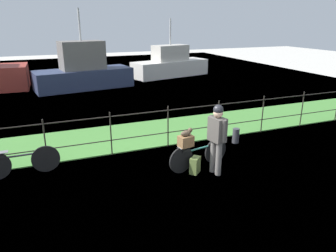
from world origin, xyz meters
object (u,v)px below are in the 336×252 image
at_px(bicycle_parked, 20,162).
at_px(moored_boat_near, 83,72).
at_px(mooring_bollard, 236,136).
at_px(cyclist_person, 217,133).
at_px(backpack_on_paving, 195,165).
at_px(wooden_crate, 186,141).
at_px(bicycle_main, 198,155).
at_px(moored_boat_far, 170,65).
at_px(terrier_dog, 187,133).

xyz_separation_m(bicycle_parked, moored_boat_near, (2.79, 9.68, 0.54)).
bearing_deg(mooring_bollard, cyclist_person, -136.28).
xyz_separation_m(cyclist_person, backpack_on_paving, (-0.44, 0.19, -0.80)).
bearing_deg(cyclist_person, wooden_crate, 150.83).
distance_m(bicycle_main, bicycle_parked, 4.19).
height_order(moored_boat_near, moored_boat_far, moored_boat_near).
bearing_deg(moored_boat_near, bicycle_main, -83.52).
bearing_deg(moored_boat_near, wooden_crate, -85.53).
relative_size(terrier_dog, bicycle_parked, 0.19).
xyz_separation_m(bicycle_main, terrier_dog, (-0.35, -0.06, 0.64)).
relative_size(wooden_crate, mooring_bollard, 0.75).
bearing_deg(moored_boat_far, wooden_crate, -110.90).
relative_size(bicycle_main, moored_boat_far, 0.32).
bearing_deg(terrier_dog, mooring_bollard, 27.79).
xyz_separation_m(bicycle_main, cyclist_person, (0.24, -0.41, 0.66)).
distance_m(bicycle_main, mooring_bollard, 2.10).
bearing_deg(moored_boat_near, terrier_dog, -85.40).
height_order(wooden_crate, backpack_on_paving, wooden_crate).
xyz_separation_m(wooden_crate, cyclist_person, (0.62, -0.35, 0.22)).
distance_m(terrier_dog, moored_boat_near, 10.95).
relative_size(wooden_crate, terrier_dog, 1.03).
xyz_separation_m(wooden_crate, terrier_dog, (0.02, 0.00, 0.21)).
relative_size(bicycle_main, terrier_dog, 5.20).
height_order(mooring_bollard, moored_boat_near, moored_boat_near).
bearing_deg(moored_boat_far, backpack_on_paving, -109.96).
xyz_separation_m(terrier_dog, mooring_bollard, (2.15, 1.14, -0.77)).
xyz_separation_m(cyclist_person, moored_boat_far, (4.25, 13.10, -0.28)).
bearing_deg(terrier_dog, bicycle_parked, 161.37).
xyz_separation_m(mooring_bollard, bicycle_parked, (-5.82, 0.10, 0.13)).
bearing_deg(moored_boat_near, backpack_on_paving, -84.67).
distance_m(mooring_bollard, moored_boat_far, 11.93).
relative_size(backpack_on_paving, bicycle_parked, 0.23).
relative_size(mooring_bollard, moored_boat_far, 0.08).
distance_m(terrier_dog, backpack_on_paving, 0.82).
distance_m(moored_boat_near, moored_boat_far, 6.01).
xyz_separation_m(backpack_on_paving, moored_boat_far, (4.69, 12.91, 0.53)).
xyz_separation_m(cyclist_person, moored_boat_near, (-1.48, 11.27, -0.12)).
height_order(mooring_bollard, moored_boat_far, moored_boat_far).
bearing_deg(moored_boat_far, terrier_dog, -110.81).
distance_m(cyclist_person, moored_boat_far, 13.77).
bearing_deg(bicycle_main, cyclist_person, -59.47).
bearing_deg(backpack_on_paving, bicycle_main, -171.98).
distance_m(backpack_on_paving, moored_boat_far, 13.74).
xyz_separation_m(mooring_bollard, moored_boat_far, (2.69, 11.61, 0.51)).
bearing_deg(backpack_on_paving, mooring_bollard, 172.31).
bearing_deg(bicycle_main, moored_boat_far, 70.50).
xyz_separation_m(terrier_dog, backpack_on_paving, (0.16, -0.16, -0.79)).
bearing_deg(moored_boat_far, bicycle_main, -109.50).
bearing_deg(bicycle_parked, terrier_dog, -18.63).
distance_m(backpack_on_paving, moored_boat_near, 11.15).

